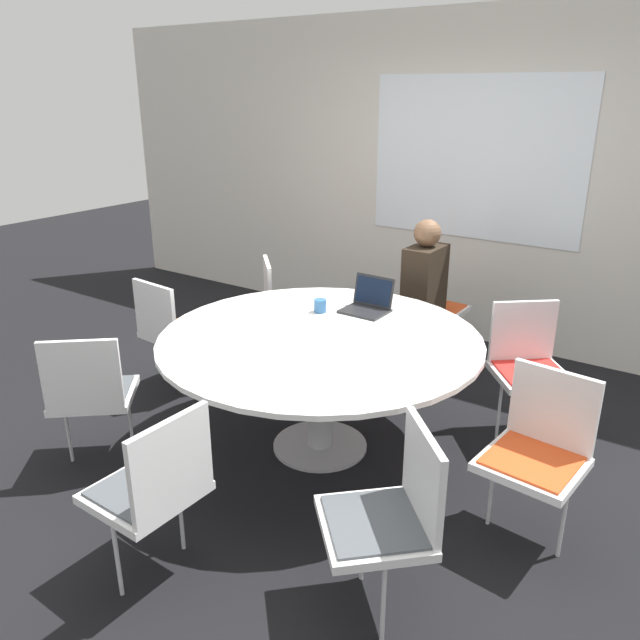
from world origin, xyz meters
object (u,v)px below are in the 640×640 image
chair_0 (428,300)px  chair_4 (154,483)px  chair_6 (539,445)px  chair_2 (172,326)px  chair_1 (284,303)px  chair_7 (528,360)px  person_0 (426,286)px  coffee_cup (320,306)px  chair_3 (90,389)px  laptop (368,303)px  chair_5 (391,510)px

chair_0 → chair_4: same height
chair_4 → chair_6: bearing=-44.3°
chair_0 → chair_2: size_ratio=1.00×
chair_1 → chair_7: 1.92m
chair_0 → chair_4: size_ratio=1.00×
chair_0 → chair_1: (-0.90, -0.71, 0.00)m
chair_0 → chair_7: 1.25m
chair_7 → person_0: (-0.94, 0.49, 0.20)m
chair_0 → chair_2: 2.01m
chair_1 → chair_4: (0.98, -2.21, 0.00)m
chair_0 → coffee_cup: 1.31m
chair_3 → person_0: size_ratio=0.71×
chair_1 → chair_2: same height
person_0 → chair_6: bearing=42.2°
chair_4 → person_0: (0.00, 2.68, 0.20)m
chair_4 → chair_6: same height
chair_1 → laptop: laptop is taller
chair_5 → laptop: 1.75m
chair_5 → chair_6: size_ratio=1.00×
chair_5 → chair_6: (0.35, 0.82, 0.00)m
chair_4 → laptop: laptop is taller
chair_2 → chair_7: (2.28, 0.83, 0.00)m
chair_7 → laptop: bearing=-20.1°
chair_0 → laptop: 1.10m
chair_1 → person_0: size_ratio=0.71×
chair_0 → chair_5: (1.00, -2.50, 0.00)m
chair_2 → chair_6: bearing=2.4°
chair_2 → chair_3: same height
chair_2 → coffee_cup: size_ratio=10.08×
chair_0 → person_0: size_ratio=0.71×
chair_2 → chair_3: (0.36, -0.95, 0.00)m
chair_6 → chair_3: bearing=26.3°
chair_6 → chair_7: (-0.34, 0.95, 0.00)m
chair_3 → person_0: bearing=26.1°
chair_0 → chair_6: same height
laptop → chair_5: bearing=-56.0°
chair_2 → person_0: size_ratio=0.71×
chair_0 → chair_3: same height
chair_0 → chair_2: same height
chair_7 → laptop: (-0.96, -0.34, 0.29)m
chair_0 → person_0: (0.08, -0.24, 0.20)m
chair_6 → coffee_cup: size_ratio=10.08×
chair_7 → chair_0: bearing=-75.0°
chair_0 → coffee_cup: size_ratio=10.08×
person_0 → chair_2: bearing=-44.7°
chair_3 → chair_5: same height
chair_3 → laptop: laptop is taller
chair_6 → chair_2: bearing=3.6°
chair_5 → chair_6: same height
laptop → chair_7: bearing=20.0°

